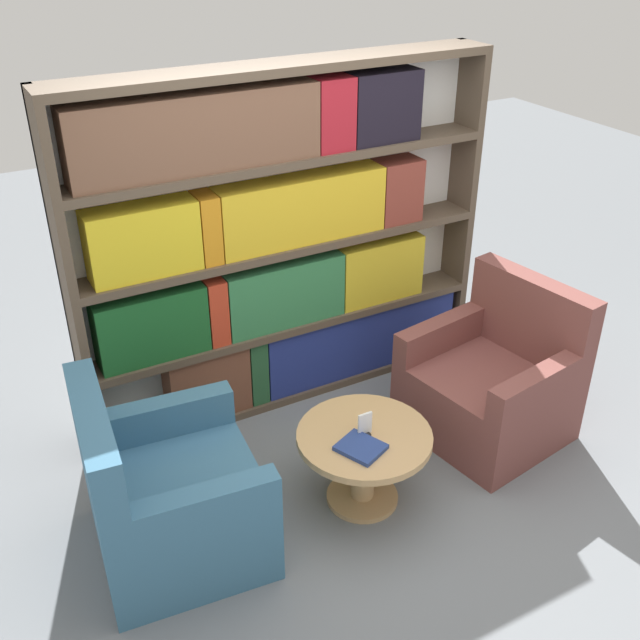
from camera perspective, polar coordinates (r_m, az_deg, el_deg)
The scene contains 7 objects.
ground_plane at distance 4.27m, azimuth 5.77°, elevation -14.07°, with size 14.00×14.00×0.00m, color slate.
bookshelf at distance 4.60m, azimuth -2.98°, elevation 5.40°, with size 2.66×0.30×2.15m.
armchair_left at distance 3.90m, azimuth -11.46°, elevation -13.20°, with size 0.89×0.93×0.96m.
armchair_right at distance 4.73m, azimuth 13.02°, elevation -4.82°, with size 0.94×0.97×0.96m.
coffee_table at distance 4.09m, azimuth 3.36°, elevation -10.09°, with size 0.73×0.73×0.46m.
table_sign at distance 3.98m, azimuth 3.43°, elevation -8.03°, with size 0.08×0.06×0.13m.
stray_book at distance 3.90m, azimuth 3.12°, elevation -9.67°, with size 0.27×0.28×0.02m.
Camera 1 is at (-1.83, -2.48, 2.95)m, focal length 42.00 mm.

